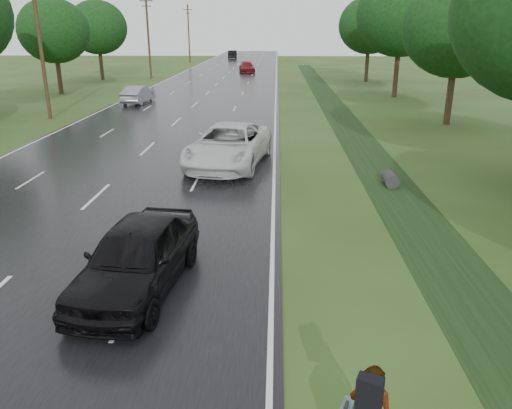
{
  "coord_description": "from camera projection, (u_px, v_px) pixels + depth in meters",
  "views": [
    {
      "loc": [
        6.8,
        -9.73,
        6.09
      ],
      "look_at": [
        6.26,
        3.75,
        1.3
      ],
      "focal_mm": 35.0,
      "sensor_mm": 36.0,
      "label": 1
    }
  ],
  "objects": [
    {
      "name": "edge_stripe_west",
      "position": [
        152.0,
        87.0,
        54.08
      ],
      "size": [
        0.12,
        180.0,
        0.01
      ],
      "primitive_type": "cube",
      "color": "silver",
      "rests_on": "road"
    },
    {
      "name": "dark_sedan",
      "position": [
        137.0,
        256.0,
        11.98
      ],
      "size": [
        2.61,
        5.26,
        1.72
      ],
      "primitive_type": "imported",
      "rotation": [
        0.0,
        0.0,
        -0.12
      ],
      "color": "black",
      "rests_on": "road"
    },
    {
      "name": "utility_pole_far",
      "position": [
        148.0,
        36.0,
        61.86
      ],
      "size": [
        1.6,
        0.26,
        10.0
      ],
      "color": "#342115",
      "rests_on": "ground"
    },
    {
      "name": "tree_west_f",
      "position": [
        98.0,
        27.0,
        59.88
      ],
      "size": [
        7.0,
        7.0,
        9.29
      ],
      "color": "#342115",
      "rests_on": "ground"
    },
    {
      "name": "center_line",
      "position": [
        213.0,
        87.0,
        53.82
      ],
      "size": [
        0.12,
        180.0,
        0.01
      ],
      "primitive_type": "cube",
      "color": "silver",
      "rests_on": "road"
    },
    {
      "name": "tree_east_d",
      "position": [
        401.0,
        15.0,
        44.18
      ],
      "size": [
        8.0,
        8.0,
        10.76
      ],
      "color": "#342115",
      "rests_on": "ground"
    },
    {
      "name": "white_pickup",
      "position": [
        229.0,
        145.0,
        23.02
      ],
      "size": [
        4.12,
        7.11,
        1.86
      ],
      "primitive_type": "imported",
      "rotation": [
        0.0,
        0.0,
        -0.16
      ],
      "color": "silver",
      "rests_on": "road"
    },
    {
      "name": "utility_pole_mid",
      "position": [
        40.0,
        42.0,
        33.61
      ],
      "size": [
        1.6,
        0.26,
        10.0
      ],
      "color": "#342115",
      "rests_on": "ground"
    },
    {
      "name": "far_car_red",
      "position": [
        247.0,
        67.0,
        71.24
      ],
      "size": [
        2.72,
        5.25,
        1.45
      ],
      "primitive_type": "imported",
      "rotation": [
        0.0,
        0.0,
        0.14
      ],
      "color": "maroon",
      "rests_on": "road"
    },
    {
      "name": "silver_sedan",
      "position": [
        138.0,
        94.0,
        42.22
      ],
      "size": [
        1.96,
        4.57,
        1.46
      ],
      "primitive_type": "imported",
      "rotation": [
        0.0,
        0.0,
        3.05
      ],
      "color": "gray",
      "rests_on": "road"
    },
    {
      "name": "utility_pole_distant",
      "position": [
        189.0,
        33.0,
        90.11
      ],
      "size": [
        1.6,
        0.26,
        10.0
      ],
      "color": "#342115",
      "rests_on": "ground"
    },
    {
      "name": "edge_stripe_east",
      "position": [
        276.0,
        87.0,
        53.56
      ],
      "size": [
        0.12,
        180.0,
        0.01
      ],
      "primitive_type": "cube",
      "color": "silver",
      "rests_on": "road"
    },
    {
      "name": "road",
      "position": [
        214.0,
        87.0,
        53.83
      ],
      "size": [
        14.0,
        180.0,
        0.04
      ],
      "primitive_type": "cube",
      "color": "black",
      "rests_on": "ground"
    },
    {
      "name": "far_car_dark",
      "position": [
        232.0,
        55.0,
        103.0
      ],
      "size": [
        2.19,
        5.26,
        1.69
      ],
      "primitive_type": "imported",
      "rotation": [
        0.0,
        0.0,
        3.22
      ],
      "color": "black",
      "rests_on": "road"
    },
    {
      "name": "tree_east_f",
      "position": [
        370.0,
        25.0,
        57.63
      ],
      "size": [
        7.2,
        7.2,
        9.62
      ],
      "color": "#342115",
      "rests_on": "ground"
    },
    {
      "name": "drainage_ditch",
      "position": [
        358.0,
        140.0,
        28.63
      ],
      "size": [
        2.2,
        120.0,
        0.56
      ],
      "color": "black",
      "rests_on": "ground"
    },
    {
      "name": "tree_west_d",
      "position": [
        54.0,
        31.0,
        46.78
      ],
      "size": [
        6.6,
        6.6,
        8.8
      ],
      "color": "#342115",
      "rests_on": "ground"
    },
    {
      "name": "tree_east_c",
      "position": [
        459.0,
        27.0,
        31.32
      ],
      "size": [
        7.0,
        7.0,
        9.29
      ],
      "color": "#342115",
      "rests_on": "ground"
    }
  ]
}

